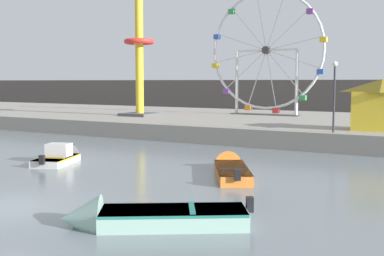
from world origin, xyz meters
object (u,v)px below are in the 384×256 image
at_px(motorboat_pale_grey, 62,157).
at_px(drop_tower_yellow_tower, 139,59).
at_px(carnival_booth_yellow_awning, 382,104).
at_px(promenade_lamp_near, 334,86).
at_px(motorboat_seafoam, 139,218).
at_px(ferris_wheel_white_frame, 266,53).
at_px(motorboat_orange_hull, 230,168).

xyz_separation_m(motorboat_pale_grey, drop_tower_yellow_tower, (-7.00, 16.57, 5.89)).
distance_m(carnival_booth_yellow_awning, promenade_lamp_near, 3.70).
relative_size(motorboat_seafoam, ferris_wheel_white_frame, 0.48).
distance_m(motorboat_orange_hull, motorboat_seafoam, 9.02).
distance_m(ferris_wheel_white_frame, carnival_booth_yellow_awning, 15.43).
xyz_separation_m(motorboat_seafoam, promenade_lamp_near, (1.06, 18.07, 3.60)).
xyz_separation_m(ferris_wheel_white_frame, drop_tower_yellow_tower, (-9.21, -6.54, -0.59)).
height_order(motorboat_orange_hull, motorboat_pale_grey, motorboat_pale_grey).
xyz_separation_m(motorboat_orange_hull, drop_tower_yellow_tower, (-15.94, 15.02, 5.92)).
bearing_deg(motorboat_seafoam, promenade_lamp_near, -125.84).
bearing_deg(motorboat_pale_grey, drop_tower_yellow_tower, 2.49).
height_order(carnival_booth_yellow_awning, promenade_lamp_near, promenade_lamp_near).
distance_m(motorboat_seafoam, drop_tower_yellow_tower, 30.10).
relative_size(motorboat_seafoam, promenade_lamp_near, 1.26).
bearing_deg(promenade_lamp_near, motorboat_seafoam, -93.36).
bearing_deg(carnival_booth_yellow_awning, motorboat_seafoam, -103.94).
xyz_separation_m(carnival_booth_yellow_awning, promenade_lamp_near, (-2.24, -2.74, 1.07)).
xyz_separation_m(motorboat_pale_grey, ferris_wheel_white_frame, (2.21, 23.10, 6.47)).
bearing_deg(ferris_wheel_white_frame, carnival_booth_yellow_awning, -40.37).
height_order(motorboat_seafoam, ferris_wheel_white_frame, ferris_wheel_white_frame).
relative_size(drop_tower_yellow_tower, promenade_lamp_near, 2.62).
distance_m(motorboat_orange_hull, ferris_wheel_white_frame, 23.50).
bearing_deg(motorboat_pale_grey, motorboat_seafoam, -146.06).
height_order(motorboat_orange_hull, carnival_booth_yellow_awning, carnival_booth_yellow_awning).
bearing_deg(motorboat_orange_hull, carnival_booth_yellow_awning, -51.64).
height_order(drop_tower_yellow_tower, promenade_lamp_near, drop_tower_yellow_tower).
relative_size(ferris_wheel_white_frame, drop_tower_yellow_tower, 1.01).
relative_size(motorboat_pale_grey, carnival_booth_yellow_awning, 1.01).
relative_size(motorboat_pale_grey, promenade_lamp_near, 0.93).
height_order(motorboat_orange_hull, ferris_wheel_white_frame, ferris_wheel_white_frame).
height_order(motorboat_seafoam, carnival_booth_yellow_awning, carnival_booth_yellow_awning).
bearing_deg(motorboat_orange_hull, motorboat_pale_grey, 69.45).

